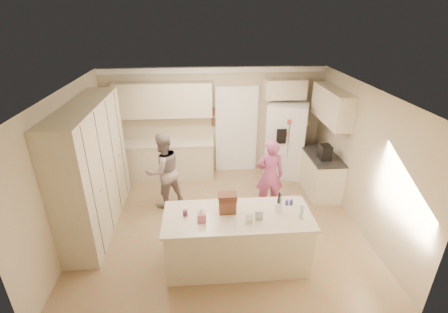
{
  "coord_description": "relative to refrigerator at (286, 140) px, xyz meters",
  "views": [
    {
      "loc": [
        -0.32,
        -5.2,
        3.82
      ],
      "look_at": [
        0.1,
        0.35,
        1.25
      ],
      "focal_mm": 26.0,
      "sensor_mm": 36.0,
      "label": 1
    }
  ],
  "objects": [
    {
      "name": "back_upper_cab",
      "position": [
        -2.87,
        0.2,
        1.0
      ],
      "size": [
        2.2,
        0.35,
        0.8
      ],
      "primitive_type": "cube",
      "color": "beige",
      "rests_on": "wall_back"
    },
    {
      "name": "dollhouse_roof",
      "position": [
        -1.67,
        -2.92,
        0.3
      ],
      "size": [
        0.28,
        0.2,
        0.1
      ],
      "primitive_type": "cube",
      "color": "#592D1E",
      "rests_on": "dollhouse_body"
    },
    {
      "name": "island_top",
      "position": [
        -1.52,
        -3.02,
        0.0
      ],
      "size": [
        2.28,
        0.96,
        0.05
      ],
      "primitive_type": "cube",
      "color": "beige",
      "rests_on": "island_base"
    },
    {
      "name": "shaker_pepper",
      "position": [
        -0.63,
        -2.8,
        0.07
      ],
      "size": [
        0.05,
        0.05,
        0.09
      ],
      "primitive_type": "cylinder",
      "color": "#35349A",
      "rests_on": "island_top"
    },
    {
      "name": "wall_frame_upper",
      "position": [
        -1.7,
        0.35,
        0.65
      ],
      "size": [
        0.15,
        0.02,
        0.2
      ],
      "primitive_type": "cube",
      "color": "brown",
      "rests_on": "wall_back"
    },
    {
      "name": "wall_back",
      "position": [
        -1.72,
        0.39,
        0.4
      ],
      "size": [
        5.2,
        0.02,
        2.6
      ],
      "primitive_type": "cube",
      "color": "#C6B393",
      "rests_on": "ground"
    },
    {
      "name": "right_base_cab",
      "position": [
        0.58,
        -0.92,
        -0.46
      ],
      "size": [
        0.6,
        1.2,
        0.88
      ],
      "primitive_type": "cube",
      "color": "beige",
      "rests_on": "floor"
    },
    {
      "name": "back_base_cab",
      "position": [
        -2.87,
        0.08,
        -0.46
      ],
      "size": [
        2.2,
        0.6,
        0.88
      ],
      "primitive_type": "cube",
      "color": "beige",
      "rests_on": "floor"
    },
    {
      "name": "doorway_casing",
      "position": [
        -1.17,
        0.32,
        0.15
      ],
      "size": [
        1.02,
        0.03,
        2.22
      ],
      "primitive_type": "cube",
      "color": "white",
      "rests_on": "floor"
    },
    {
      "name": "pantry_bank",
      "position": [
        -4.02,
        -1.72,
        0.28
      ],
      "size": [
        0.6,
        2.6,
        2.35
      ],
      "primitive_type": "cube",
      "color": "beige",
      "rests_on": "floor"
    },
    {
      "name": "island_base",
      "position": [
        -1.52,
        -3.02,
        -0.46
      ],
      "size": [
        2.2,
        0.9,
        0.88
      ],
      "primitive_type": "cube",
      "color": "beige",
      "rests_on": "floor"
    },
    {
      "name": "refrigerator",
      "position": [
        0.0,
        0.0,
        0.0
      ],
      "size": [
        1.09,
        0.97,
        1.8
      ],
      "primitive_type": "cube",
      "rotation": [
        0.0,
        0.0,
        -0.36
      ],
      "color": "white",
      "rests_on": "floor"
    },
    {
      "name": "wall_left",
      "position": [
        -4.33,
        -1.92,
        0.4
      ],
      "size": [
        0.02,
        4.6,
        2.6
      ],
      "primitive_type": "cube",
      "color": "#C6B393",
      "rests_on": "ground"
    },
    {
      "name": "utensil_crock",
      "position": [
        -0.87,
        -2.97,
        0.1
      ],
      "size": [
        0.13,
        0.13,
        0.15
      ],
      "primitive_type": "cylinder",
      "color": "white",
      "rests_on": "island_top"
    },
    {
      "name": "teen_boy",
      "position": [
        -2.83,
        -1.2,
        -0.09
      ],
      "size": [
        0.99,
        0.94,
        1.61
      ],
      "primitive_type": "imported",
      "rotation": [
        0.0,
        0.0,
        3.74
      ],
      "color": "gray",
      "rests_on": "floor"
    },
    {
      "name": "fridge_magnets",
      "position": [
        0.0,
        -0.36,
        0.0
      ],
      "size": [
        0.76,
        0.02,
        1.44
      ],
      "primitive_type": null,
      "color": "tan",
      "rests_on": "refrigerator"
    },
    {
      "name": "tissue_box",
      "position": [
        -2.07,
        -3.12,
        0.1
      ],
      "size": [
        0.13,
        0.13,
        0.14
      ],
      "primitive_type": "cube",
      "color": "#D17296",
      "rests_on": "island_top"
    },
    {
      "name": "shaker_salt",
      "position": [
        -0.7,
        -2.8,
        0.07
      ],
      "size": [
        0.05,
        0.05,
        0.09
      ],
      "primitive_type": "cylinder",
      "color": "#35349A",
      "rests_on": "island_top"
    },
    {
      "name": "wall_front",
      "position": [
        -1.72,
        -4.23,
        0.4
      ],
      "size": [
        5.2,
        0.02,
        2.6
      ],
      "primitive_type": "cube",
      "color": "#C6B393",
      "rests_on": "ground"
    },
    {
      "name": "back_countertop",
      "position": [
        -2.87,
        0.07,
        0.0
      ],
      "size": [
        2.24,
        0.63,
        0.04
      ],
      "primitive_type": "cube",
      "color": "beige",
      "rests_on": "back_base_cab"
    },
    {
      "name": "ceiling",
      "position": [
        -1.72,
        -1.92,
        1.71
      ],
      "size": [
        5.2,
        4.6,
        0.02
      ],
      "primitive_type": "cube",
      "color": "white",
      "rests_on": "wall_back"
    },
    {
      "name": "fridge_handle_l",
      "position": [
        -0.05,
        -0.37,
        0.15
      ],
      "size": [
        0.02,
        0.02,
        0.85
      ],
      "primitive_type": "cylinder",
      "color": "silver",
      "rests_on": "refrigerator"
    },
    {
      "name": "over_fridge_cab",
      "position": [
        -0.07,
        0.2,
        1.2
      ],
      "size": [
        0.95,
        0.35,
        0.45
      ],
      "primitive_type": "cube",
      "color": "beige",
      "rests_on": "wall_back"
    },
    {
      "name": "greeting_card_a",
      "position": [
        -1.37,
        -3.22,
        0.11
      ],
      "size": [
        0.12,
        0.06,
        0.16
      ],
      "primitive_type": "cube",
      "rotation": [
        0.15,
        0.0,
        0.2
      ],
      "color": "white",
      "rests_on": "island_top"
    },
    {
      "name": "wall_frame_lower",
      "position": [
        -1.7,
        0.35,
        0.38
      ],
      "size": [
        0.15,
        0.02,
        0.2
      ],
      "primitive_type": "cube",
      "color": "brown",
      "rests_on": "wall_back"
    },
    {
      "name": "dollhouse_body",
      "position": [
        -1.67,
        -2.92,
        0.14
      ],
      "size": [
        0.26,
        0.18,
        0.22
      ],
      "primitive_type": "cube",
      "color": "brown",
      "rests_on": "island_top"
    },
    {
      "name": "coffee_maker",
      "position": [
        0.53,
        -1.12,
        0.17
      ],
      "size": [
        0.22,
        0.28,
        0.3
      ],
      "primitive_type": "cube",
      "color": "black",
      "rests_on": "right_countertop"
    },
    {
      "name": "jam_jar",
      "position": [
        -2.32,
        -2.97,
        0.07
      ],
      "size": [
        0.07,
        0.07,
        0.09
      ],
      "primitive_type": "cylinder",
      "color": "#59263F",
      "rests_on": "island_top"
    },
    {
      "name": "water_bottle",
      "position": [
        -0.57,
        -3.17,
        0.14
      ],
      "size": [
        0.07,
        0.07,
        0.24
      ],
      "primitive_type": "cylinder",
      "color": "silver",
      "rests_on": "island_top"
    },
    {
      "name": "fridge_handle_r",
      "position": [
        0.05,
        -0.37,
        0.15
      ],
      "size": [
        0.02,
        0.02,
        0.85
      ],
      "primitive_type": "cylinder",
      "color": "silver",
      "rests_on": "refrigerator"
    },
    {
      "name": "crown_back",
      "position": [
        -1.72,
        0.34,
        1.63
      ],
      "size": [
        5.2,
        0.08,
        0.12
      ],
      "primitive_type": "cube",
      "color": "white",
      "rests_on": "wall_back"
    },
    {
      "name": "greeting_card_b",
      "position": [
        -1.22,
        -3.17,
        0.11
      ],
      "size": [
        0.12,
        0.05,
        0.16
      ],
      "primitive_type": "cube",
      "rotation": [
        0.15,
        0.0,
        -0.1
      ],
      "color": "silver",
      "rests_on": "island_top"
    },
    {
      "name": "tissue_plume",
      "position": [
        -2.07,
        -3.12,
        0.2
      ],
      "size": [
        0.08,
        0.08,
        0.08
      ],
      "primitive_type": "cone",
      "color": "white",
      "rests_on": "tissue_box"
    },
    {
      "name": "right_countertop",
      "position": [
        0.57,
        -0.92,
        0.0
      ],
      "size": [
        0.63,
        1.24,
        0.04
      ],
      "primitive_type": "cube",
      "color": "#2D2B28",
      "rests_on": "right_base_cab"
    },
    {
      "name": "doorway_opening",
      "position": [
        -1.17,
        0.36,
        0.15
      ],
      "size": [
        0.9,
        0.06,
        2.1
      ],
      "primitive_type": "cube",
      "color": "black",
      "rests_on": "floor"
    },
    {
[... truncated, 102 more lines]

